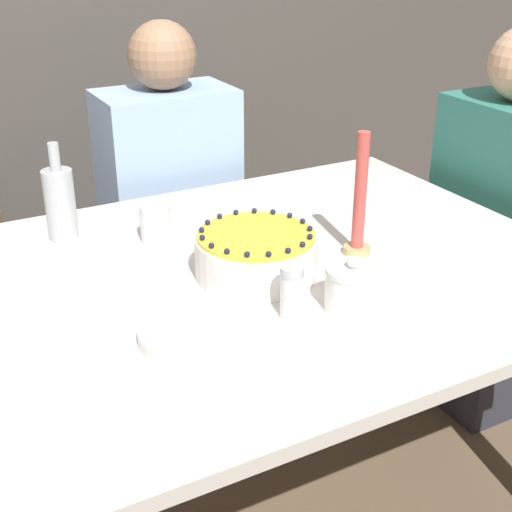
{
  "coord_description": "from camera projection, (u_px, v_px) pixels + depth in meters",
  "views": [
    {
      "loc": [
        -0.57,
        -1.23,
        1.43
      ],
      "look_at": [
        0.08,
        -0.02,
        0.78
      ],
      "focal_mm": 50.0,
      "sensor_mm": 36.0,
      "label": 1
    }
  ],
  "objects": [
    {
      "name": "dining_table",
      "position": [
        220.0,
        315.0,
        1.56
      ],
      "size": [
        1.6,
        1.07,
        0.73
      ],
      "color": "beige",
      "rests_on": "ground_plane"
    },
    {
      "name": "cake",
      "position": [
        256.0,
        254.0,
        1.52
      ],
      "size": [
        0.26,
        0.26,
        0.11
      ],
      "color": "white",
      "rests_on": "dining_table"
    },
    {
      "name": "sugar_bowl",
      "position": [
        351.0,
        288.0,
        1.38
      ],
      "size": [
        0.11,
        0.11,
        0.11
      ],
      "color": "white",
      "rests_on": "dining_table"
    },
    {
      "name": "sugar_shaker",
      "position": [
        292.0,
        292.0,
        1.36
      ],
      "size": [
        0.05,
        0.05,
        0.11
      ],
      "color": "white",
      "rests_on": "dining_table"
    },
    {
      "name": "plate_stack",
      "position": [
        197.0,
        332.0,
        1.3
      ],
      "size": [
        0.22,
        0.22,
        0.02
      ],
      "color": "white",
      "rests_on": "dining_table"
    },
    {
      "name": "candle",
      "position": [
        359.0,
        206.0,
        1.58
      ],
      "size": [
        0.06,
        0.06,
        0.29
      ],
      "color": "tan",
      "rests_on": "dining_table"
    },
    {
      "name": "bottle",
      "position": [
        60.0,
        202.0,
        1.68
      ],
      "size": [
        0.07,
        0.07,
        0.23
      ],
      "color": "#B2B7BC",
      "rests_on": "dining_table"
    },
    {
      "name": "cup",
      "position": [
        156.0,
        223.0,
        1.68
      ],
      "size": [
        0.07,
        0.07,
        0.09
      ],
      "color": "white",
      "rests_on": "dining_table"
    },
    {
      "name": "person_man_blue_shirt",
      "position": [
        172.0,
        236.0,
        2.28
      ],
      "size": [
        0.4,
        0.34,
        1.17
      ],
      "rotation": [
        0.0,
        0.0,
        3.14
      ],
      "color": "#473D33",
      "rests_on": "ground_plane"
    },
    {
      "name": "person_woman_floral",
      "position": [
        497.0,
        252.0,
        2.16
      ],
      "size": [
        0.34,
        0.4,
        1.18
      ],
      "rotation": [
        0.0,
        0.0,
        1.57
      ],
      "color": "#2D2D38",
      "rests_on": "ground_plane"
    }
  ]
}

